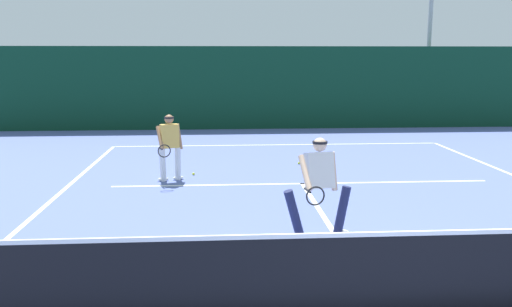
# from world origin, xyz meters

# --- Properties ---
(court_line_baseline_far) EXTENTS (10.55, 0.10, 0.01)m
(court_line_baseline_far) POSITION_xyz_m (0.00, 11.74, 0.00)
(court_line_baseline_far) COLOR white
(court_line_baseline_far) RESTS_ON ground_plane
(court_line_service) EXTENTS (8.60, 0.10, 0.01)m
(court_line_service) POSITION_xyz_m (0.00, 6.36, 0.00)
(court_line_service) COLOR white
(court_line_service) RESTS_ON ground_plane
(court_line_centre) EXTENTS (0.10, 6.40, 0.01)m
(court_line_centre) POSITION_xyz_m (0.00, 3.20, 0.00)
(court_line_centre) COLOR white
(court_line_centre) RESTS_ON ground_plane
(tennis_net) EXTENTS (11.56, 0.09, 1.06)m
(tennis_net) POSITION_xyz_m (0.00, 0.00, 0.52)
(tennis_net) COLOR #1E4723
(tennis_net) RESTS_ON ground_plane
(player_near) EXTENTS (1.14, 0.88, 1.63)m
(player_near) POSITION_xyz_m (-0.31, 2.72, 0.89)
(player_near) COLOR #1E234C
(player_near) RESTS_ON ground_plane
(player_far) EXTENTS (0.64, 0.88, 1.55)m
(player_far) POSITION_xyz_m (-3.03, 6.87, 0.85)
(player_far) COLOR silver
(player_far) RESTS_ON ground_plane
(tennis_ball) EXTENTS (0.07, 0.07, 0.07)m
(tennis_ball) POSITION_xyz_m (-2.52, 7.41, 0.03)
(tennis_ball) COLOR #D1E033
(tennis_ball) RESTS_ON ground_plane
(tennis_ball_extra) EXTENTS (0.07, 0.07, 0.07)m
(tennis_ball_extra) POSITION_xyz_m (0.25, 8.56, 0.03)
(tennis_ball_extra) COLOR #D1E033
(tennis_ball_extra) RESTS_ON ground_plane
(back_fence_windscreen) EXTENTS (22.18, 0.12, 3.23)m
(back_fence_windscreen) POSITION_xyz_m (0.00, 15.67, 1.62)
(back_fence_windscreen) COLOR #0C3422
(back_fence_windscreen) RESTS_ON ground_plane
(light_pole) EXTENTS (0.55, 0.44, 6.36)m
(light_pole) POSITION_xyz_m (7.13, 17.42, 3.98)
(light_pole) COLOR #9EA39E
(light_pole) RESTS_ON ground_plane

